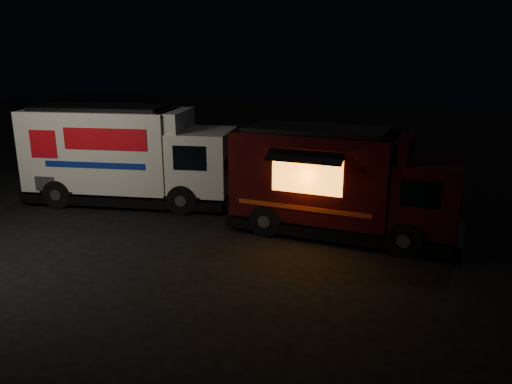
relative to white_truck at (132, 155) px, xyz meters
name	(u,v)px	position (x,y,z in m)	size (l,w,h in m)	color
ground	(162,239)	(3.11, -2.66, -1.68)	(80.00, 80.00, 0.00)	black
white_truck	(132,155)	(0.00, 0.00, 0.00)	(7.41, 2.53, 3.36)	silver
red_truck	(345,182)	(7.56, 0.06, -0.15)	(6.59, 2.42, 3.07)	black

